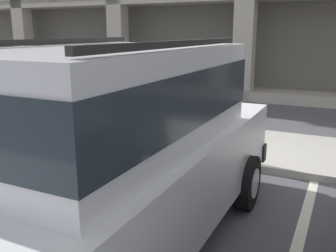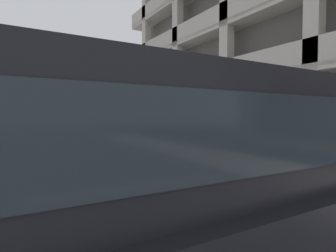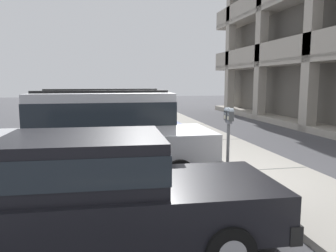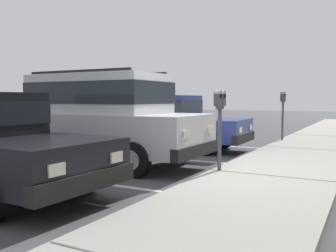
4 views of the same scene
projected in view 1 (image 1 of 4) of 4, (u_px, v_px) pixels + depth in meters
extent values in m
cube|color=#4C4C51|center=(213.00, 174.00, 5.83)|extent=(80.00, 80.00, 0.10)
cube|color=#ADA89E|center=(236.00, 145.00, 6.94)|extent=(40.00, 2.20, 0.12)
cube|color=#606060|center=(67.00, 120.00, 8.61)|extent=(0.03, 2.16, 0.00)
cube|color=#606060|center=(236.00, 142.00, 6.92)|extent=(0.03, 2.16, 0.00)
cube|color=silver|center=(80.00, 187.00, 5.21)|extent=(0.12, 4.80, 0.01)
cube|color=silver|center=(300.00, 235.00, 3.98)|extent=(0.12, 4.80, 0.01)
cube|color=silver|center=(116.00, 180.00, 3.55)|extent=(1.86, 4.71, 0.80)
cube|color=silver|center=(110.00, 96.00, 3.30)|extent=(1.63, 2.92, 0.84)
cube|color=#232B33|center=(110.00, 93.00, 3.30)|extent=(1.65, 2.94, 0.46)
cube|color=black|center=(202.00, 144.00, 5.63)|extent=(1.88, 0.17, 0.24)
cube|color=silver|center=(242.00, 125.00, 5.34)|extent=(0.24, 0.03, 0.14)
cube|color=silver|center=(170.00, 117.00, 5.83)|extent=(0.24, 0.03, 0.14)
cylinder|color=black|center=(247.00, 182.00, 4.53)|extent=(0.20, 0.66, 0.66)
cylinder|color=#B2B2B7|center=(247.00, 182.00, 4.53)|extent=(0.22, 0.36, 0.36)
cylinder|color=black|center=(121.00, 160.00, 5.30)|extent=(0.20, 0.66, 0.66)
cylinder|color=#B2B2B7|center=(121.00, 160.00, 5.30)|extent=(0.22, 0.36, 0.36)
cube|color=black|center=(181.00, 44.00, 2.90)|extent=(0.06, 2.62, 0.05)
cube|color=black|center=(47.00, 42.00, 3.48)|extent=(0.06, 2.62, 0.05)
cube|color=black|center=(49.00, 125.00, 6.93)|extent=(1.74, 0.22, 0.24)
cube|color=silver|center=(73.00, 114.00, 6.71)|extent=(0.24, 0.04, 0.14)
cube|color=silver|center=(28.00, 110.00, 7.12)|extent=(0.24, 0.04, 0.14)
cylinder|color=black|center=(57.00, 149.00, 5.93)|extent=(0.18, 0.61, 0.60)
cylinder|color=#B2B2B7|center=(57.00, 149.00, 5.93)|extent=(0.19, 0.34, 0.33)
cylinder|color=#595B60|center=(218.00, 123.00, 5.98)|extent=(0.07, 0.07, 1.13)
cube|color=#595B60|center=(219.00, 86.00, 5.83)|extent=(0.28, 0.06, 0.06)
cube|color=#424447|center=(214.00, 76.00, 5.84)|extent=(0.15, 0.11, 0.22)
cylinder|color=#8C99A3|center=(214.00, 69.00, 5.81)|extent=(0.15, 0.11, 0.15)
cube|color=#B7B293|center=(212.00, 79.00, 5.80)|extent=(0.08, 0.01, 0.08)
cube|color=#424447|center=(226.00, 77.00, 5.75)|extent=(0.15, 0.11, 0.22)
cylinder|color=#8C99A3|center=(226.00, 70.00, 5.73)|extent=(0.15, 0.11, 0.15)
cube|color=#B7B293|center=(225.00, 80.00, 5.71)|extent=(0.08, 0.01, 0.08)
cube|color=#A8A093|center=(271.00, 79.00, 15.95)|extent=(32.00, 10.00, 0.30)
cube|color=#A8A093|center=(276.00, 5.00, 15.22)|extent=(32.00, 10.00, 0.30)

